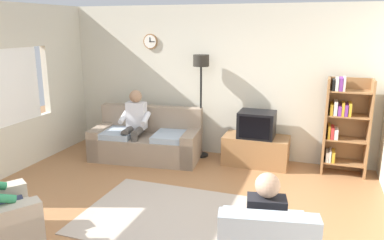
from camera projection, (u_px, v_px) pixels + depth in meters
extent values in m
plane|color=#9E6B42|center=(158.00, 216.00, 4.77)|extent=(12.00, 12.00, 0.00)
cube|color=beige|center=(216.00, 81.00, 6.88)|extent=(6.20, 0.12, 2.70)
cylinder|color=olive|center=(150.00, 42.00, 7.03)|extent=(0.28, 0.03, 0.28)
cylinder|color=white|center=(150.00, 42.00, 7.02)|extent=(0.24, 0.01, 0.24)
cube|color=black|center=(150.00, 40.00, 7.00)|extent=(0.02, 0.01, 0.09)
cube|color=black|center=(152.00, 42.00, 7.00)|extent=(0.11, 0.01, 0.01)
cube|color=beige|center=(65.00, 76.00, 7.26)|extent=(0.12, 1.10, 1.20)
cube|color=gray|center=(146.00, 148.00, 6.78)|extent=(1.99, 1.06, 0.42)
cube|color=gray|center=(152.00, 119.00, 7.01)|extent=(1.91, 0.42, 0.48)
cube|color=gray|center=(192.00, 147.00, 6.59)|extent=(0.32, 0.86, 0.56)
cube|color=gray|center=(102.00, 141.00, 6.94)|extent=(0.32, 0.86, 0.56)
cube|color=#9EADBC|center=(172.00, 136.00, 6.56)|extent=(0.68, 0.75, 0.10)
cube|color=#9EADBC|center=(118.00, 133.00, 6.77)|extent=(0.68, 0.75, 0.10)
cube|color=olive|center=(256.00, 150.00, 6.51)|extent=(1.10, 0.56, 0.50)
cube|color=black|center=(258.00, 145.00, 6.74)|extent=(1.10, 0.04, 0.03)
cube|color=black|center=(257.00, 124.00, 6.37)|extent=(0.60, 0.48, 0.44)
cube|color=black|center=(254.00, 128.00, 6.15)|extent=(0.50, 0.01, 0.36)
cube|color=olive|center=(325.00, 126.00, 6.08)|extent=(0.04, 0.36, 1.55)
cube|color=olive|center=(369.00, 129.00, 5.88)|extent=(0.04, 0.36, 1.55)
cube|color=olive|center=(346.00, 125.00, 6.13)|extent=(0.64, 0.02, 1.55)
cube|color=olive|center=(343.00, 162.00, 6.12)|extent=(0.60, 0.34, 0.02)
cube|color=silver|center=(327.00, 155.00, 6.16)|extent=(0.04, 0.28, 0.16)
cube|color=silver|center=(330.00, 155.00, 6.14)|extent=(0.03, 0.28, 0.19)
cube|color=gold|center=(333.00, 156.00, 6.13)|extent=(0.05, 0.28, 0.17)
cube|color=olive|center=(345.00, 139.00, 6.02)|extent=(0.60, 0.34, 0.02)
cube|color=gold|center=(329.00, 131.00, 6.06)|extent=(0.03, 0.28, 0.21)
cube|color=red|center=(332.00, 132.00, 6.04)|extent=(0.05, 0.28, 0.19)
cube|color=silver|center=(336.00, 133.00, 6.03)|extent=(0.06, 0.28, 0.16)
cube|color=olive|center=(348.00, 116.00, 5.93)|extent=(0.60, 0.34, 0.02)
cube|color=gold|center=(331.00, 109.00, 5.97)|extent=(0.04, 0.28, 0.17)
cube|color=silver|center=(336.00, 107.00, 5.94)|extent=(0.05, 0.28, 0.22)
cube|color=#72338C|center=(339.00, 110.00, 5.93)|extent=(0.05, 0.28, 0.15)
cube|color=gold|center=(343.00, 108.00, 5.91)|extent=(0.04, 0.28, 0.20)
cube|color=#72338C|center=(346.00, 110.00, 5.90)|extent=(0.05, 0.28, 0.17)
cube|color=gold|center=(350.00, 109.00, 5.88)|extent=(0.04, 0.28, 0.20)
cube|color=olive|center=(350.00, 91.00, 5.83)|extent=(0.60, 0.34, 0.02)
cube|color=black|center=(333.00, 84.00, 5.87)|extent=(0.03, 0.28, 0.17)
cube|color=silver|center=(337.00, 84.00, 5.85)|extent=(0.05, 0.28, 0.19)
cube|color=#72338C|center=(341.00, 84.00, 5.83)|extent=(0.05, 0.28, 0.20)
cube|color=silver|center=(344.00, 84.00, 5.82)|extent=(0.03, 0.28, 0.21)
cylinder|color=black|center=(201.00, 155.00, 6.98)|extent=(0.28, 0.28, 0.03)
cylinder|color=black|center=(201.00, 111.00, 6.78)|extent=(0.04, 0.04, 1.70)
cylinder|color=black|center=(201.00, 61.00, 6.56)|extent=(0.28, 0.28, 0.20)
cube|color=#BCAD99|center=(2.00, 234.00, 3.85)|extent=(0.61, 0.78, 0.56)
cube|color=#AD9E8E|center=(171.00, 215.00, 4.80)|extent=(2.20, 1.70, 0.01)
cube|color=silver|center=(136.00, 115.00, 6.74)|extent=(0.36, 0.24, 0.48)
sphere|color=#A37A5B|center=(136.00, 96.00, 6.65)|extent=(0.22, 0.22, 0.22)
cylinder|color=#4C4742|center=(138.00, 131.00, 6.61)|extent=(0.17, 0.39, 0.13)
cylinder|color=#4C4742|center=(128.00, 131.00, 6.64)|extent=(0.17, 0.39, 0.13)
cylinder|color=#4C4742|center=(135.00, 150.00, 6.49)|extent=(0.12, 0.12, 0.52)
cylinder|color=#4C4742|center=(125.00, 149.00, 6.53)|extent=(0.12, 0.12, 0.52)
cylinder|color=silver|center=(146.00, 118.00, 6.61)|extent=(0.13, 0.34, 0.20)
cylinder|color=silver|center=(123.00, 117.00, 6.70)|extent=(0.13, 0.34, 0.20)
cylinder|color=#2D334C|center=(4.00, 205.00, 4.18)|extent=(0.32, 0.39, 0.13)
cylinder|color=#2D334C|center=(8.00, 211.00, 4.05)|extent=(0.32, 0.39, 0.13)
cylinder|color=#2D334C|center=(24.00, 217.00, 4.35)|extent=(0.15, 0.15, 0.40)
cylinder|color=#2D334C|center=(29.00, 224.00, 4.21)|extent=(0.15, 0.15, 0.40)
cube|color=black|center=(266.00, 222.00, 3.34)|extent=(0.37, 0.26, 0.48)
sphere|color=tan|center=(268.00, 185.00, 3.26)|extent=(0.22, 0.22, 0.22)
cylinder|color=#2D334C|center=(254.00, 234.00, 3.59)|extent=(0.20, 0.40, 0.13)
cylinder|color=#2D334C|center=(273.00, 236.00, 3.57)|extent=(0.20, 0.40, 0.13)
cylinder|color=black|center=(242.00, 217.00, 3.47)|extent=(0.15, 0.34, 0.20)
cylinder|color=black|center=(289.00, 220.00, 3.41)|extent=(0.15, 0.34, 0.20)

